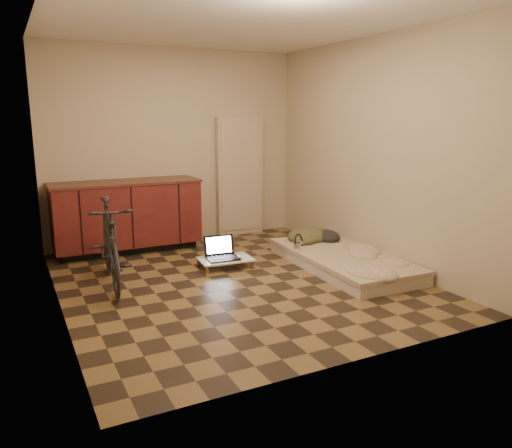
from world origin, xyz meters
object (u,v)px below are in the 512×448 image
lap_desk (226,259)px  laptop (222,254)px  bicycle (110,239)px  futon (343,260)px

lap_desk → laptop: bearing=134.3°
laptop → lap_desk: bearing=-44.8°
bicycle → laptop: bicycle is taller
futon → laptop: size_ratio=5.16×
futon → laptop: 1.41m
futon → lap_desk: futon is taller
futon → lap_desk: size_ratio=3.10×
lap_desk → laptop: laptop is taller
lap_desk → laptop: (-0.03, 0.04, 0.06)m
bicycle → laptop: 1.31m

